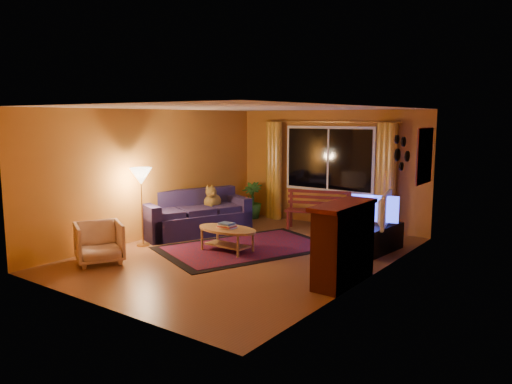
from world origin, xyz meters
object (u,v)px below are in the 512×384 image
Objects in this scene: sofa at (195,213)px; coffee_table at (227,240)px; bench at (317,221)px; armchair at (99,241)px; floor_lamp at (142,207)px; tv_console at (379,239)px.

sofa reaches higher than coffee_table.
bench is 0.62× the size of sofa.
armchair reaches higher than coffee_table.
coffee_table reaches higher than bench.
floor_lamp is 1.23× the size of coffee_table.
tv_console is (1.72, -0.88, 0.04)m from bench.
tv_console is (3.56, 0.88, -0.20)m from sofa.
coffee_table is at bearing -7.39° from armchair.
armchair is at bearing -130.22° from tv_console.
bench is 1.82× the size of armchair.
floor_lamp is at bearing -158.91° from coffee_table.
sofa reaches higher than armchair.
sofa is 1.84× the size of coffee_table.
bench is at bearing 57.09° from floor_lamp.
floor_lamp is 1.27× the size of tv_console.
bench is 2.56m from sofa.
floor_lamp is at bearing -142.73° from bench.
coffee_table is (1.40, -0.68, -0.22)m from sofa.
floor_lamp is (-0.13, -1.26, 0.28)m from sofa.
coffee_table is at bearing 21.09° from floor_lamp.
tv_console is (3.69, 2.15, -0.48)m from floor_lamp.
sofa is 2.42m from armchair.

